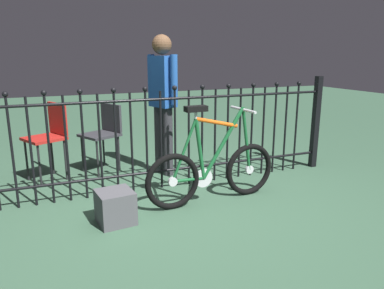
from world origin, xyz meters
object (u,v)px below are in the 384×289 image
object	(u,v)px
chair_red	(50,133)
person_visitor	(163,94)
bicycle	(213,170)
display_crate	(115,207)
chair_charcoal	(104,130)

from	to	relation	value
chair_red	person_visitor	xyz separation A→B (m)	(1.21, -0.30, 0.41)
bicycle	display_crate	xyz separation A→B (m)	(-0.94, -0.10, -0.18)
person_visitor	display_crate	distance (m)	1.55
bicycle	person_visitor	world-z (taller)	person_visitor
chair_red	display_crate	world-z (taller)	chair_red
chair_charcoal	bicycle	bearing A→B (deg)	-60.73
chair_red	person_visitor	size ratio (longest dim) A/B	0.54
bicycle	display_crate	bearing A→B (deg)	-173.63
chair_charcoal	display_crate	world-z (taller)	chair_charcoal
chair_charcoal	chair_red	world-z (taller)	chair_red
bicycle	person_visitor	bearing A→B (deg)	99.46
chair_charcoal	chair_red	xyz separation A→B (m)	(-0.60, -0.10, 0.04)
person_visitor	display_crate	bearing A→B (deg)	-125.66
bicycle	chair_red	world-z (taller)	bicycle
bicycle	display_crate	distance (m)	0.96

